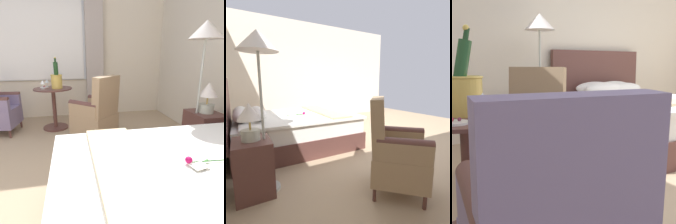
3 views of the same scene
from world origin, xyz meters
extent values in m
plane|color=tan|center=(0.00, 0.00, 0.00)|extent=(7.34, 7.34, 0.00)
cube|color=beige|center=(2.98, 0.00, 1.52)|extent=(0.12, 5.47, 3.05)
cube|color=brown|center=(0.53, 1.51, 0.15)|extent=(1.57, 2.07, 0.30)
cube|color=white|center=(0.53, 1.51, 0.43)|extent=(1.52, 2.01, 0.25)
cube|color=white|center=(0.53, 1.45, 0.57)|extent=(1.60, 1.95, 0.04)
cube|color=#D1B98C|center=(0.53, 0.94, 0.61)|extent=(1.57, 0.37, 0.03)
ellipsoid|color=white|center=(0.34, 2.38, 0.68)|extent=(0.66, 0.25, 0.20)
ellipsoid|color=white|center=(0.72, 2.38, 0.68)|extent=(0.66, 0.24, 0.20)
ellipsoid|color=white|center=(0.34, 2.13, 0.69)|extent=(0.67, 0.25, 0.19)
ellipsoid|color=white|center=(0.72, 2.13, 0.67)|extent=(0.66, 0.24, 0.20)
cylinder|color=#2D6628|center=(0.43, 1.53, 0.60)|extent=(0.03, 0.31, 0.01)
sphere|color=#B20F4C|center=(0.42, 1.37, 0.62)|extent=(0.05, 0.05, 0.05)
ellipsoid|color=#33702D|center=(0.43, 1.50, 0.61)|extent=(0.04, 0.05, 0.01)
cube|color=white|center=(0.48, 1.41, 0.61)|extent=(0.10, 0.12, 0.00)
cube|color=brown|center=(-0.68, 2.31, 0.29)|extent=(0.46, 0.36, 0.58)
sphere|color=olive|center=(-0.44, 2.31, 0.42)|extent=(0.02, 0.02, 0.02)
cylinder|color=#B1B6A4|center=(-0.68, 2.31, 0.64)|extent=(0.18, 0.18, 0.11)
cylinder|color=tan|center=(-0.68, 2.31, 0.75)|extent=(0.02, 0.02, 0.10)
cone|color=silver|center=(-0.68, 2.31, 0.88)|extent=(0.23, 0.23, 0.17)
cylinder|color=#B2B8AE|center=(-0.69, 2.19, 0.01)|extent=(0.28, 0.28, 0.03)
cylinder|color=#B2B8AE|center=(-0.69, 2.19, 0.75)|extent=(0.03, 0.03, 1.44)
cone|color=silver|center=(-0.69, 2.19, 1.57)|extent=(0.40, 0.40, 0.21)
cylinder|color=brown|center=(-1.75, 0.96, 0.07)|extent=(0.04, 0.04, 0.15)
cylinder|color=brown|center=(-1.42, 0.64, 0.07)|extent=(0.04, 0.04, 0.15)
cylinder|color=brown|center=(-1.43, 1.29, 0.07)|extent=(0.04, 0.04, 0.15)
cylinder|color=brown|center=(-1.10, 0.96, 0.07)|extent=(0.04, 0.04, 0.15)
cube|color=#9D805F|center=(-1.42, 0.96, 0.29)|extent=(0.77, 0.77, 0.29)
cube|color=#9D805F|center=(-1.27, 1.12, 0.73)|extent=(0.48, 0.47, 0.58)
cube|color=#9D805F|center=(-1.60, 1.10, 0.53)|extent=(0.41, 0.42, 0.18)
cylinder|color=brown|center=(-1.60, 1.10, 0.62)|extent=(0.41, 0.42, 0.09)
cube|color=#9D805F|center=(-1.28, 0.79, 0.53)|extent=(0.41, 0.42, 0.18)
cylinder|color=brown|center=(-1.28, 0.79, 0.62)|extent=(0.41, 0.42, 0.09)
camera|label=1|loc=(1.48, 0.63, 1.29)|focal=32.00mm
camera|label=2|loc=(-2.62, 2.39, 1.16)|focal=28.00mm
camera|label=3|loc=(-2.55, -1.45, 1.04)|focal=50.00mm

